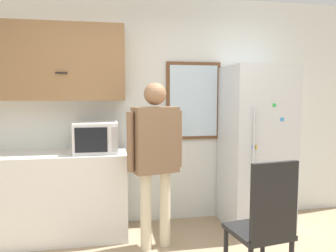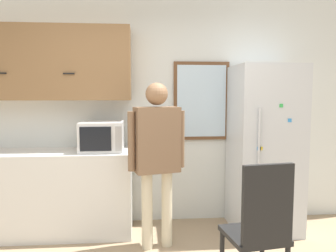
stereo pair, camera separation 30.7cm
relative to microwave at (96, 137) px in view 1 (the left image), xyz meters
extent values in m
cube|color=silver|center=(0.50, 0.35, 0.26)|extent=(6.00, 0.06, 2.70)
cube|color=silver|center=(-0.69, 0.02, -0.63)|extent=(2.02, 0.59, 0.93)
cube|color=olive|center=(-0.69, 0.17, 0.81)|extent=(2.02, 0.30, 0.82)
cube|color=black|center=(-0.34, 0.00, 0.68)|extent=(0.12, 0.01, 0.01)
cube|color=white|center=(0.00, 0.00, 0.00)|extent=(0.46, 0.39, 0.33)
cube|color=black|center=(-0.04, -0.20, 0.00)|extent=(0.32, 0.01, 0.25)
cube|color=#B2B2B2|center=(0.19, -0.20, 0.00)|extent=(0.06, 0.01, 0.26)
cylinder|color=beige|center=(0.49, -0.43, -0.70)|extent=(0.11, 0.11, 0.78)
cylinder|color=beige|center=(0.69, -0.38, -0.70)|extent=(0.11, 0.11, 0.78)
cube|color=brown|center=(0.59, -0.41, 0.02)|extent=(0.48, 0.32, 0.65)
sphere|color=#8C6647|center=(0.59, -0.41, 0.47)|extent=(0.22, 0.22, 0.22)
cylinder|color=brown|center=(0.34, -0.47, 0.01)|extent=(0.07, 0.07, 0.58)
cylinder|color=brown|center=(0.84, -0.34, 0.01)|extent=(0.07, 0.07, 0.58)
cube|color=silver|center=(1.83, -0.03, -0.15)|extent=(0.72, 0.69, 1.87)
cylinder|color=silver|center=(1.63, -0.40, 0.00)|extent=(0.02, 0.02, 0.66)
cube|color=yellow|center=(1.66, -0.38, -0.09)|extent=(0.04, 0.01, 0.04)
cube|color=#338CDB|center=(1.64, -0.38, -0.09)|extent=(0.04, 0.01, 0.04)
cube|color=green|center=(1.86, -0.38, 0.35)|extent=(0.04, 0.01, 0.04)
cube|color=#338CDB|center=(1.96, -0.38, 0.20)|extent=(0.04, 0.01, 0.04)
cube|color=black|center=(1.31, -1.18, -0.65)|extent=(0.49, 0.49, 0.04)
cylinder|color=black|center=(1.47, -0.97, -0.88)|extent=(0.04, 0.04, 0.42)
cylinder|color=black|center=(1.10, -1.03, -0.88)|extent=(0.04, 0.04, 0.42)
cube|color=black|center=(1.34, -1.38, -0.33)|extent=(0.40, 0.10, 0.59)
cube|color=brown|center=(1.16, 0.31, 0.38)|extent=(0.67, 0.04, 0.94)
cube|color=silver|center=(1.16, 0.29, 0.38)|extent=(0.59, 0.01, 0.86)
camera|label=1|loc=(0.13, -3.58, 0.46)|focal=35.00mm
camera|label=2|loc=(0.43, -3.62, 0.46)|focal=35.00mm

